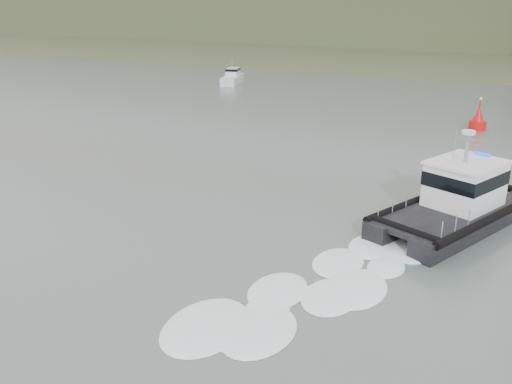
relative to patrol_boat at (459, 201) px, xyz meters
The scene contains 5 objects.
ground 17.50m from the patrol_boat, 122.68° to the right, with size 400.00×400.00×0.00m, color slate.
headlands 111.36m from the patrol_boat, 94.86° to the left, with size 500.00×105.36×27.12m.
patrol_boat is the anchor object (origin of this frame).
motorboat 54.39m from the patrol_boat, 131.03° to the left, with size 3.43×6.47×3.39m.
nav_buoy 25.29m from the patrol_boat, 92.55° to the left, with size 1.59×1.59×3.32m.
Camera 1 is at (11.80, -17.60, 12.65)m, focal length 40.00 mm.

